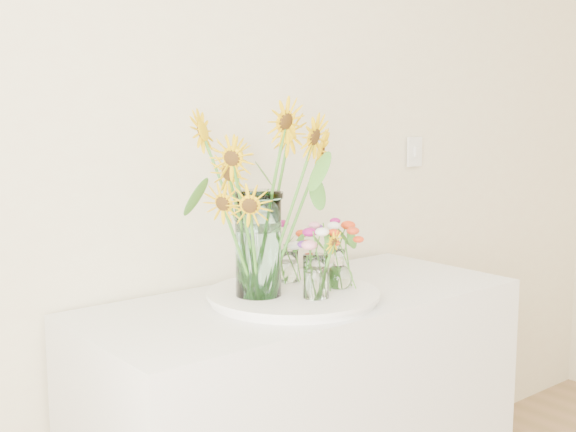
% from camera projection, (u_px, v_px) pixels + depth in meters
% --- Properties ---
extents(tray, '(0.49, 0.49, 0.02)m').
position_uv_depth(tray, '(293.00, 297.00, 2.15)').
color(tray, white).
rests_on(tray, counter).
extents(mason_jar, '(0.17, 0.17, 0.31)m').
position_uv_depth(mason_jar, '(258.00, 244.00, 2.09)').
color(mason_jar, '#ADE6E0').
rests_on(mason_jar, tray).
extents(sunflower_bouquet, '(0.97, 0.97, 0.58)m').
position_uv_depth(sunflower_bouquet, '(258.00, 198.00, 2.07)').
color(sunflower_bouquet, '#ECB904').
rests_on(sunflower_bouquet, tray).
extents(small_vase_a, '(0.10, 0.10, 0.13)m').
position_uv_depth(small_vase_a, '(316.00, 277.00, 2.07)').
color(small_vase_a, white).
rests_on(small_vase_a, tray).
extents(wildflower_posy_a, '(0.17, 0.17, 0.22)m').
position_uv_depth(wildflower_posy_a, '(316.00, 262.00, 2.07)').
color(wildflower_posy_a, '#EC3E14').
rests_on(wildflower_posy_a, tray).
extents(small_vase_b, '(0.10, 0.10, 0.12)m').
position_uv_depth(small_vase_b, '(339.00, 269.00, 2.19)').
color(small_vase_b, white).
rests_on(small_vase_b, tray).
extents(wildflower_posy_b, '(0.21, 0.21, 0.21)m').
position_uv_depth(wildflower_posy_b, '(339.00, 255.00, 2.18)').
color(wildflower_posy_b, '#EC3E14').
rests_on(wildflower_posy_b, tray).
extents(small_vase_c, '(0.06, 0.06, 0.10)m').
position_uv_depth(small_vase_c, '(289.00, 267.00, 2.27)').
color(small_vase_c, white).
rests_on(small_vase_c, tray).
extents(wildflower_posy_c, '(0.20, 0.20, 0.19)m').
position_uv_depth(wildflower_posy_c, '(289.00, 253.00, 2.27)').
color(wildflower_posy_c, '#EC3E14').
rests_on(wildflower_posy_c, tray).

